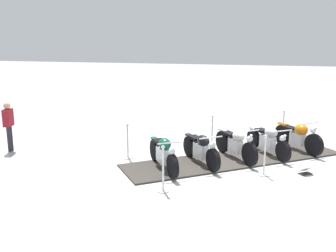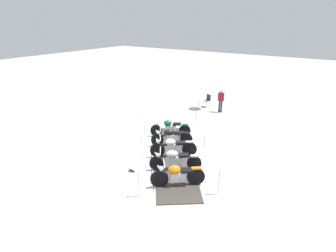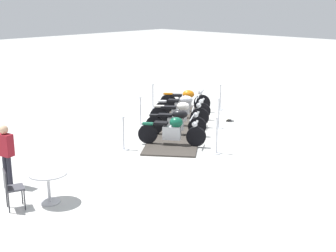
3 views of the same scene
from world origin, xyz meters
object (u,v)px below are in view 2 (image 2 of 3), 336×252
at_px(stanchion_right_rear, 139,188).
at_px(stanchion_left_front, 195,126).
at_px(motorcycle_copper, 177,175).
at_px(stanchion_right_mid, 142,151).
at_px(cafe_table, 199,101).
at_px(motorcycle_black, 171,137).
at_px(motorcycle_chrome, 174,160).
at_px(motorcycle_forest, 170,128).
at_px(bystander_person, 221,99).
at_px(stanchion_right_front, 144,126).
at_px(stanchion_left_mid, 204,149).
at_px(motorcycle_cream, 173,147).
at_px(info_placard, 133,169).
at_px(cafe_chair_near_table, 207,100).
at_px(stanchion_left_rear, 219,186).

height_order(stanchion_right_rear, stanchion_left_front, stanchion_right_rear).
distance_m(motorcycle_copper, stanchion_left_front, 5.47).
height_order(stanchion_right_mid, cafe_table, stanchion_right_mid).
xyz_separation_m(motorcycle_black, stanchion_right_mid, (-1.78, 0.44, -0.13)).
bearing_deg(motorcycle_chrome, motorcycle_copper, 92.55).
bearing_deg(motorcycle_chrome, stanchion_right_mid, -37.60).
bearing_deg(motorcycle_black, stanchion_right_mid, 39.53).
height_order(motorcycle_forest, stanchion_left_front, stanchion_left_front).
bearing_deg(bystander_person, stanchion_right_front, -33.57).
xyz_separation_m(stanchion_left_mid, stanchion_left_front, (2.35, 1.74, -0.04)).
xyz_separation_m(motorcycle_black, bystander_person, (6.26, 0.03, 0.46)).
bearing_deg(motorcycle_cream, cafe_table, -109.07).
distance_m(motorcycle_black, stanchion_right_mid, 1.84).
bearing_deg(cafe_table, bystander_person, -83.23).
bearing_deg(stanchion_left_front, stanchion_right_rear, -169.75).
relative_size(motorcycle_cream, motorcycle_chrome, 0.95).
relative_size(motorcycle_copper, info_placard, 4.17).
bearing_deg(bystander_person, cafe_table, -96.15).
xyz_separation_m(motorcycle_black, stanchion_left_mid, (-0.07, -1.88, -0.12)).
bearing_deg(stanchion_left_front, stanchion_right_mid, 171.91).
height_order(motorcycle_forest, motorcycle_cream, motorcycle_cream).
height_order(motorcycle_cream, info_placard, motorcycle_cream).
height_order(motorcycle_black, stanchion_left_front, stanchion_left_front).
bearing_deg(info_placard, stanchion_right_mid, -18.94).
bearing_deg(info_placard, cafe_chair_near_table, -29.37).
relative_size(motorcycle_forest, stanchion_left_front, 1.77).
bearing_deg(motorcycle_copper, stanchion_left_mid, -125.22).
xyz_separation_m(stanchion_left_front, cafe_chair_near_table, (4.56, 1.44, 0.21)).
bearing_deg(cafe_chair_near_table, cafe_table, 0.00).
height_order(motorcycle_forest, stanchion_right_front, stanchion_right_front).
height_order(motorcycle_cream, stanchion_right_front, stanchion_right_front).
distance_m(motorcycle_forest, motorcycle_copper, 4.69).
bearing_deg(stanchion_right_rear, stanchion_right_mid, 36.45).
relative_size(motorcycle_forest, motorcycle_cream, 1.07).
bearing_deg(info_placard, stanchion_left_mid, -71.52).
height_order(stanchion_left_rear, stanchion_right_mid, stanchion_right_mid).
distance_m(motorcycle_black, stanchion_right_front, 2.25).
height_order(motorcycle_black, stanchion_right_mid, stanchion_right_mid).
xyz_separation_m(stanchion_left_rear, stanchion_left_mid, (2.35, 1.74, 0.02)).
bearing_deg(stanchion_right_front, stanchion_left_rear, -117.35).
xyz_separation_m(motorcycle_copper, stanchion_right_mid, (1.05, 2.52, -0.16)).
xyz_separation_m(motorcycle_black, motorcycle_copper, (-2.83, -2.09, 0.02)).
xyz_separation_m(motorcycle_chrome, cafe_chair_near_table, (8.73, 2.68, 0.04)).
relative_size(motorcycle_black, stanchion_left_mid, 1.57).
relative_size(motorcycle_copper, stanchion_left_front, 1.56).
height_order(motorcycle_copper, stanchion_left_front, stanchion_left_front).
bearing_deg(motorcycle_chrome, stanchion_right_rear, 53.68).
distance_m(stanchion_left_rear, cafe_table, 9.97).
distance_m(motorcycle_copper, stanchion_right_rear, 1.53).
height_order(stanchion_left_mid, cafe_chair_near_table, stanchion_left_mid).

